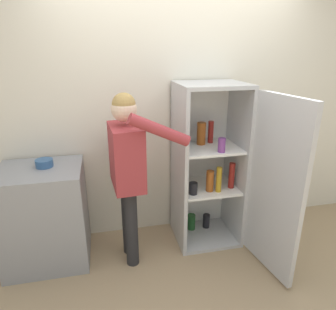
{
  "coord_description": "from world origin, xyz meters",
  "views": [
    {
      "loc": [
        -0.71,
        -1.94,
        1.9
      ],
      "look_at": [
        -0.14,
        0.65,
        0.95
      ],
      "focal_mm": 32.0,
      "sensor_mm": 36.0,
      "label": 1
    }
  ],
  "objects": [
    {
      "name": "wall_back",
      "position": [
        0.0,
        0.98,
        1.27
      ],
      "size": [
        7.0,
        0.06,
        2.55
      ],
      "color": "silver",
      "rests_on": "ground_plane"
    },
    {
      "name": "refrigerator",
      "position": [
        0.35,
        0.56,
        0.8
      ],
      "size": [
        0.76,
        1.18,
        1.61
      ],
      "color": "#B7BABC",
      "rests_on": "ground_plane"
    },
    {
      "name": "person",
      "position": [
        -0.53,
        0.48,
        0.98
      ],
      "size": [
        0.64,
        0.59,
        1.57
      ],
      "color": "#262628",
      "rests_on": "ground_plane"
    },
    {
      "name": "counter",
      "position": [
        -1.29,
        0.63,
        0.46
      ],
      "size": [
        0.72,
        0.61,
        0.92
      ],
      "color": "gray",
      "rests_on": "ground_plane"
    },
    {
      "name": "ground_plane",
      "position": [
        0.0,
        0.0,
        0.0
      ],
      "size": [
        12.0,
        12.0,
        0.0
      ],
      "primitive_type": "plane",
      "color": "tan"
    },
    {
      "name": "bowl",
      "position": [
        -1.24,
        0.67,
        0.96
      ],
      "size": [
        0.15,
        0.15,
        0.07
      ],
      "color": "#335B8E",
      "rests_on": "counter"
    }
  ]
}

